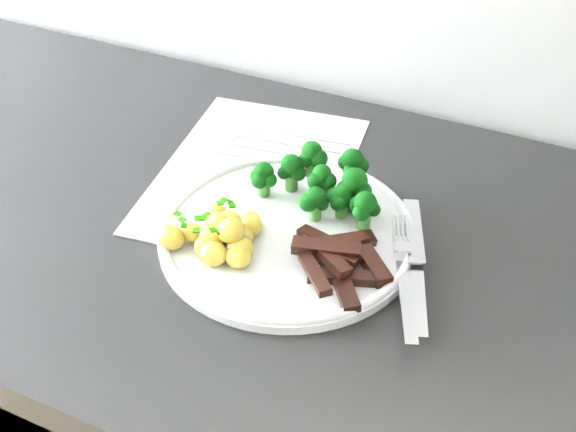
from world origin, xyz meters
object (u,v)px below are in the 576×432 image
Objects in this scene: potatoes at (220,235)px; beef_strips at (337,258)px; broccoli at (327,181)px; knife at (417,279)px; fork at (405,281)px; plate at (288,232)px; recipe_paper at (255,172)px.

potatoes is 0.85× the size of beef_strips.
broccoli reaches higher than potatoes.
fork is at bearing -115.63° from knife.
broccoli is 0.10m from beef_strips.
potatoes is at bearing -136.70° from plate.
recipe_paper is 0.25m from knife.
potatoes is at bearing -173.68° from fork.
plate is 0.14m from fork.
plate is 0.07m from beef_strips.
potatoes is at bearing -77.06° from recipe_paper.
potatoes is 0.54× the size of knife.
beef_strips reaches higher than recipe_paper.
beef_strips is 0.07m from fork.
recipe_paper is 0.13m from plate.
potatoes reaches higher than beef_strips.
plate is at bearing 168.04° from fork.
fork is (0.22, -0.12, 0.02)m from recipe_paper.
knife is at bearing -4.89° from plate.
beef_strips reaches higher than plate.
fork is (0.19, 0.02, -0.01)m from potatoes.
recipe_paper is at bearing 102.94° from potatoes.
fork is (0.12, -0.09, -0.02)m from broccoli.
beef_strips is at bearing -61.08° from broccoli.
plate is 0.07m from broccoli.
recipe_paper is 3.23× the size of potatoes.
beef_strips is at bearing 179.47° from fork.
plate is at bearing 43.30° from potatoes.
plate is at bearing 157.01° from beef_strips.
beef_strips is (0.15, -0.12, 0.02)m from recipe_paper.
recipe_paper is at bearing 133.52° from plate.
potatoes is 0.59× the size of fork.
beef_strips is at bearing 10.25° from potatoes.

